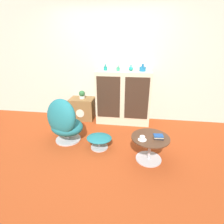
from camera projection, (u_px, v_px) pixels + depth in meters
name	position (u px, v px, depth m)	size (l,w,h in m)	color
ground_plane	(99.00, 151.00, 3.06)	(12.00, 12.00, 0.00)	#9E3D19
wall_back	(112.00, 63.00, 3.95)	(6.40, 0.06, 2.60)	beige
sideboard	(123.00, 97.00, 3.94)	(1.19, 0.49, 1.19)	beige
tv_console	(83.00, 109.00, 4.23)	(0.56, 0.42, 0.51)	brown
egg_chair	(64.00, 122.00, 3.19)	(0.80, 0.77, 0.88)	#B7B7BC
ottoman	(99.00, 139.00, 3.08)	(0.45, 0.38, 0.24)	#B7B7BC
coffee_table	(150.00, 146.00, 2.74)	(0.59, 0.59, 0.41)	#B7B7BC
vase_leftmost	(105.00, 68.00, 3.75)	(0.08, 0.08, 0.13)	#147A75
vase_inner_left	(118.00, 69.00, 3.72)	(0.08, 0.08, 0.11)	#2D8E6B
vase_inner_right	(131.00, 69.00, 3.68)	(0.09, 0.09, 0.13)	teal
vase_rightmost	(143.00, 69.00, 3.64)	(0.14, 0.14, 0.15)	#196699
potted_plant	(82.00, 94.00, 4.09)	(0.14, 0.14, 0.19)	silver
teacup	(142.00, 138.00, 2.59)	(0.13, 0.13, 0.06)	white
book_stack	(158.00, 137.00, 2.63)	(0.15, 0.12, 0.06)	black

